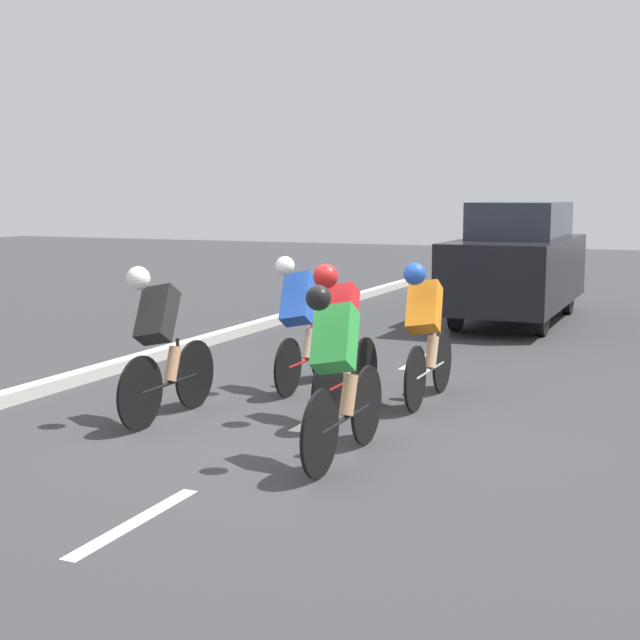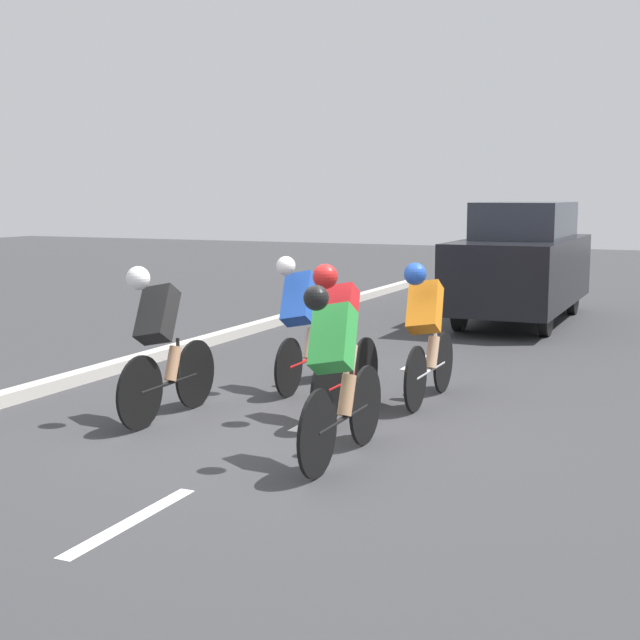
# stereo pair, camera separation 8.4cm
# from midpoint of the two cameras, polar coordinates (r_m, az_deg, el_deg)

# --- Properties ---
(ground_plane) EXTENTS (60.00, 60.00, 0.00)m
(ground_plane) POSITION_cam_midpoint_polar(r_m,az_deg,el_deg) (8.24, -2.13, -7.24)
(ground_plane) COLOR #38383A
(lane_stripe_near) EXTENTS (0.12, 1.40, 0.01)m
(lane_stripe_near) POSITION_cam_midpoint_polar(r_m,az_deg,el_deg) (6.23, -12.13, -12.51)
(lane_stripe_near) COLOR white
(lane_stripe_near) RESTS_ON ground
(lane_stripe_mid) EXTENTS (0.12, 1.40, 0.01)m
(lane_stripe_mid) POSITION_cam_midpoint_polar(r_m,az_deg,el_deg) (8.90, -0.04, -6.06)
(lane_stripe_mid) COLOR white
(lane_stripe_mid) RESTS_ON ground
(lane_stripe_far) EXTENTS (0.12, 1.40, 0.01)m
(lane_stripe_far) POSITION_cam_midpoint_polar(r_m,az_deg,el_deg) (11.84, 6.14, -2.57)
(lane_stripe_far) COLOR white
(lane_stripe_far) RESTS_ON ground
(curb) EXTENTS (0.20, 26.64, 0.14)m
(curb) POSITION_cam_midpoint_polar(r_m,az_deg,el_deg) (10.55, -16.23, -3.78)
(curb) COLOR beige
(curb) RESTS_ON ground
(cyclist_red) EXTENTS (0.41, 1.68, 1.53)m
(cyclist_red) POSITION_cam_midpoint_polar(r_m,az_deg,el_deg) (8.61, 1.06, -1.09)
(cyclist_red) COLOR black
(cyclist_red) RESTS_ON ground
(cyclist_orange) EXTENTS (0.40, 1.66, 1.49)m
(cyclist_orange) POSITION_cam_midpoint_polar(r_m,az_deg,el_deg) (9.32, 6.50, -0.54)
(cyclist_orange) COLOR black
(cyclist_orange) RESTS_ON ground
(cyclist_blue) EXTENTS (0.42, 1.60, 1.51)m
(cyclist_blue) POSITION_cam_midpoint_polar(r_m,az_deg,el_deg) (9.91, -1.52, 0.05)
(cyclist_blue) COLOR black
(cyclist_blue) RESTS_ON ground
(cyclist_black) EXTENTS (0.42, 1.66, 1.51)m
(cyclist_black) POSITION_cam_midpoint_polar(r_m,az_deg,el_deg) (8.68, -10.45, -1.25)
(cyclist_black) COLOR black
(cyclist_black) RESTS_ON ground
(cyclist_green) EXTENTS (0.42, 1.72, 1.48)m
(cyclist_green) POSITION_cam_midpoint_polar(r_m,az_deg,el_deg) (7.21, 0.85, -3.26)
(cyclist_green) COLOR black
(cyclist_green) RESTS_ON ground
(support_car) EXTENTS (1.70, 4.52, 2.04)m
(support_car) POSITION_cam_midpoint_polar(r_m,az_deg,el_deg) (15.62, 12.39, 3.66)
(support_car) COLOR black
(support_car) RESTS_ON ground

